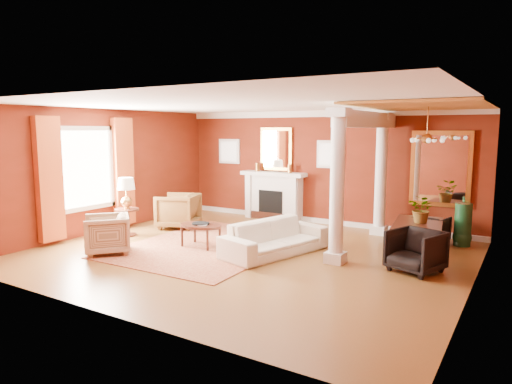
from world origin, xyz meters
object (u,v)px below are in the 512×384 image
Objects in this scene: armchair_leopard at (178,209)px; armchair_stripe at (107,232)px; dining_table at (419,229)px; sofa at (275,232)px; side_table at (127,198)px; coffee_table at (201,227)px.

armchair_leopard is 1.12× the size of armchair_stripe.
armchair_leopard is 5.64m from dining_table.
sofa is 2.38× the size of armchair_leopard.
armchair_leopard is at bearing 90.69° from sofa.
sofa is 3.33m from armchair_leopard.
dining_table is (6.00, 2.12, -0.43)m from side_table.
armchair_leopard is 1.00× the size of coffee_table.
side_table reaches higher than dining_table.
armchair_stripe is 0.52× the size of dining_table.
coffee_table is 2.13m from side_table.
sofa reaches higher than coffee_table.
sofa is 3.30m from armchair_stripe.
side_table is at bearing 111.79° from sofa.
dining_table reaches higher than armchair_stripe.
sofa is 3.70m from side_table.
dining_table is at bearing -38.13° from sofa.
side_table reaches higher than armchair_leopard.
side_table is (-2.08, -0.07, 0.45)m from coffee_table.
side_table reaches higher than sofa.
dining_table is (5.57, 0.87, -0.02)m from armchair_leopard.
armchair_leopard is 2.03m from coffee_table.
armchair_stripe is 0.63× the size of side_table.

